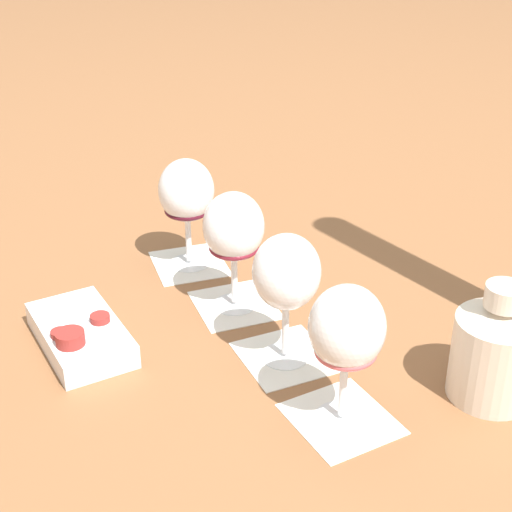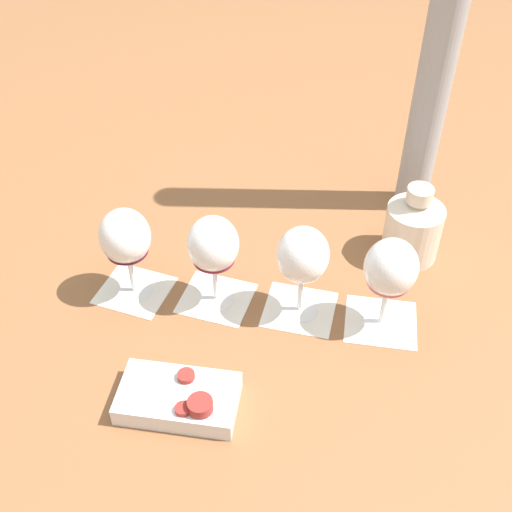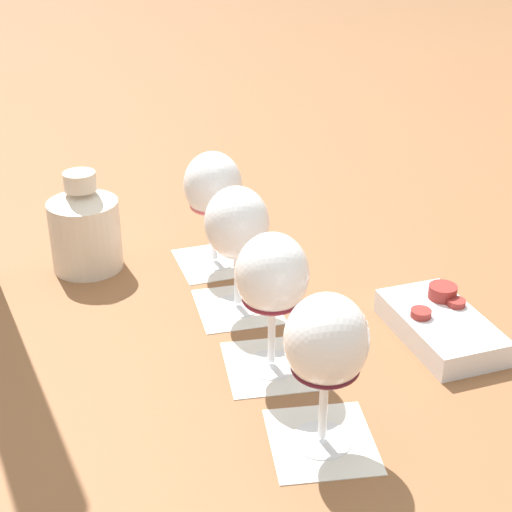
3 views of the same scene
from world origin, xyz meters
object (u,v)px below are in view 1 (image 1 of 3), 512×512
at_px(wine_glass_2, 234,231).
at_px(snack_dish, 80,335).
at_px(ceramic_vase, 496,349).
at_px(wine_glass_0, 347,333).
at_px(wine_glass_3, 187,195).
at_px(wine_glass_1, 286,278).

relative_size(wine_glass_2, snack_dish, 0.87).
distance_m(wine_glass_2, ceramic_vase, 0.36).
relative_size(wine_glass_0, wine_glass_3, 1.00).
xyz_separation_m(wine_glass_2, ceramic_vase, (-0.36, -0.02, -0.05)).
bearing_deg(snack_dish, wine_glass_0, -167.62).
bearing_deg(wine_glass_1, ceramic_vase, -160.44).
bearing_deg(snack_dish, wine_glass_1, -148.71).
relative_size(ceramic_vase, snack_dish, 0.75).
bearing_deg(wine_glass_2, wine_glass_1, 154.65).
bearing_deg(wine_glass_0, ceramic_vase, -128.47).
bearing_deg(wine_glass_2, ceramic_vase, -176.46).
bearing_deg(wine_glass_3, wine_glass_0, 155.14).
bearing_deg(ceramic_vase, wine_glass_1, 19.56).
xyz_separation_m(wine_glass_3, snack_dish, (-0.04, 0.25, -0.10)).
bearing_deg(snack_dish, ceramic_vase, -154.42).
relative_size(wine_glass_2, ceramic_vase, 1.15).
bearing_deg(wine_glass_0, wine_glass_3, -24.86).
xyz_separation_m(wine_glass_1, snack_dish, (0.22, 0.13, -0.10)).
xyz_separation_m(wine_glass_0, wine_glass_1, (0.12, -0.06, -0.00)).
bearing_deg(snack_dish, wine_glass_2, -115.98).
relative_size(wine_glass_3, ceramic_vase, 1.15).
height_order(wine_glass_0, wine_glass_3, same).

